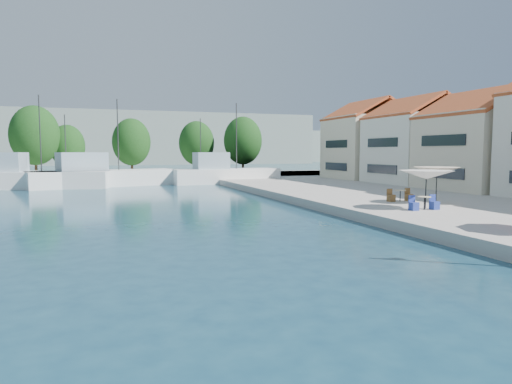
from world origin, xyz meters
name	(u,v)px	position (x,y,z in m)	size (l,w,h in m)	color
quay_right	(491,197)	(22.00, 30.00, 0.30)	(32.00, 92.00, 0.60)	#A9A298
quay_far	(95,178)	(-8.00, 67.00, 0.30)	(90.00, 16.00, 0.60)	#A9A298
hill_west	(21,139)	(-30.00, 160.00, 8.00)	(180.00, 40.00, 16.00)	gray
hill_east	(223,147)	(40.00, 180.00, 6.00)	(140.00, 40.00, 12.00)	gray
building_04	(484,138)	(24.00, 33.00, 5.02)	(9.00, 8.80, 9.20)	beige
building_05	(415,138)	(24.00, 42.00, 5.26)	(8.40, 8.80, 9.70)	silver
building_06	(367,139)	(24.00, 51.00, 5.50)	(9.00, 8.80, 10.20)	beige
trawler_02	(20,178)	(-15.27, 55.37, 1.07)	(17.49, 7.13, 10.20)	silver
trawler_03	(101,177)	(-7.23, 55.71, 1.07)	(16.68, 8.55, 10.20)	white
trawler_04	(224,175)	(7.03, 55.95, 1.07)	(13.26, 4.32, 10.20)	white
tree_04	(35,135)	(-15.38, 69.41, 6.03)	(6.36, 6.36, 9.41)	#3F2B19
tree_05	(67,146)	(-11.52, 71.23, 4.67)	(4.76, 4.76, 7.05)	#3F2B19
tree_06	(131,142)	(-2.83, 70.98, 5.28)	(5.48, 5.48, 8.11)	#3F2B19
tree_07	(197,143)	(6.77, 71.07, 5.18)	(5.36, 5.36, 7.94)	#3F2B19
tree_08	(243,141)	(13.38, 68.50, 5.56)	(5.81, 5.81, 8.60)	#3F2B19
umbrella_white	(426,175)	(10.30, 23.49, 2.54)	(3.06, 3.06, 2.19)	black
umbrella_cream	(437,171)	(12.85, 25.60, 2.64)	(2.88, 2.88, 2.29)	black
cafe_table_02	(424,205)	(9.79, 22.95, 0.89)	(1.82, 0.70, 0.76)	black
cafe_table_03	(400,197)	(11.34, 27.22, 0.89)	(1.82, 0.70, 0.76)	black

